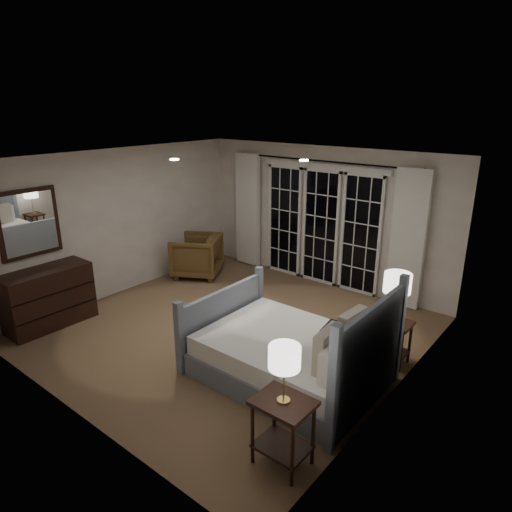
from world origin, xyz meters
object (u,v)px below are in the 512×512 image
Objects in this scene: nightstand_right at (392,336)px; lamp_left at (284,358)px; lamp_right at (397,283)px; dresser at (48,298)px; bed at (292,355)px; armchair at (197,256)px; nightstand_left at (283,423)px.

lamp_left is (-0.07, -2.30, 0.74)m from nightstand_right.
lamp_right is 5.00m from dresser.
nightstand_right is at bearing 54.31° from bed.
lamp_left is 0.44× the size of dresser.
nightstand_right is at bearing 51.40° from armchair.
armchair reaches higher than nightstand_left.
lamp_right is (0.07, 2.30, -0.02)m from lamp_left.
armchair is at bearing 144.71° from lamp_left.
lamp_left is at bearing 90.00° from nightstand_left.
lamp_right reaches higher than dresser.
lamp_right is 0.73× the size of armchair.
armchair is at bearing 171.36° from nightstand_right.
nightstand_right is 4.96m from dresser.
nightstand_right is 2.42m from lamp_left.
lamp_right reaches higher than nightstand_right.
lamp_left is at bearing -58.83° from bed.
lamp_left reaches higher than armchair.
lamp_left is 5.14m from armchair.
bed is at bearing -125.69° from lamp_right.
armchair is (-4.22, 0.64, -0.71)m from lamp_right.
lamp_left is at bearing -91.62° from nightstand_right.
nightstand_right is at bearing 88.38° from lamp_left.
nightstand_left is at bearing -91.62° from lamp_right.
lamp_right is at bearing 88.38° from lamp_left.
lamp_right reaches higher than armchair.
nightstand_left is 1.16× the size of nightstand_right.
bed is 1.36m from nightstand_right.
armchair is (-4.16, 2.94, -0.72)m from lamp_left.
bed is 3.17× the size of nightstand_left.
nightstand_left is (0.73, -1.20, 0.13)m from bed.
nightstand_left is 5.09m from armchair.
lamp_left is 0.86× the size of lamp_right.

